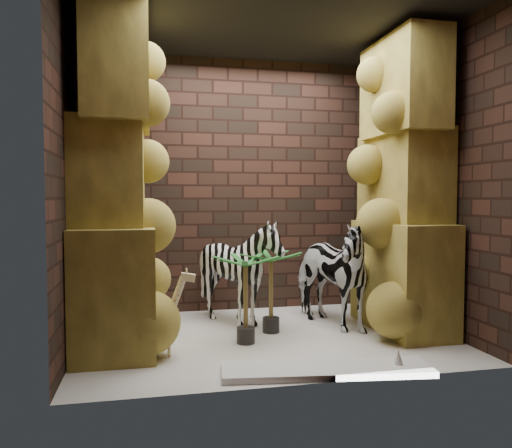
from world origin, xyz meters
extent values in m
plane|color=silver|center=(0.00, 0.00, 0.00)|extent=(3.50, 3.50, 0.00)
plane|color=black|center=(0.00, 0.00, 3.00)|extent=(3.50, 3.50, 0.00)
plane|color=#361D16|center=(0.00, 1.25, 1.50)|extent=(3.50, 0.00, 3.50)
plane|color=#361D16|center=(0.00, -1.25, 1.50)|extent=(3.50, 0.00, 3.50)
plane|color=#361D16|center=(-1.75, 0.00, 1.50)|extent=(0.00, 3.00, 3.00)
plane|color=#361D16|center=(1.75, 0.00, 1.50)|extent=(0.00, 3.00, 3.00)
imported|color=white|center=(0.70, 0.26, 0.66)|extent=(0.92, 1.24, 1.31)
imported|color=white|center=(-0.18, 0.53, 0.51)|extent=(1.11, 1.28, 1.02)
cube|color=white|center=(0.23, -1.05, 0.03)|extent=(1.66, 0.60, 0.05)
camera|label=1|loc=(-1.10, -4.60, 1.35)|focal=34.66mm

